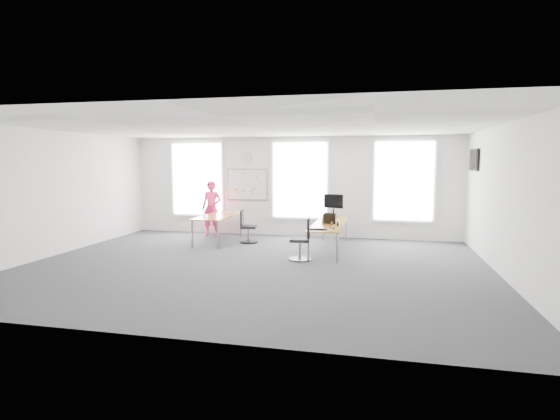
% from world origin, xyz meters
% --- Properties ---
extents(floor, '(10.00, 10.00, 0.00)m').
position_xyz_m(floor, '(0.00, 0.00, 0.00)').
color(floor, '#29292E').
rests_on(floor, ground).
extents(ceiling, '(10.00, 10.00, 0.00)m').
position_xyz_m(ceiling, '(0.00, 0.00, 3.00)').
color(ceiling, white).
rests_on(ceiling, ground).
extents(wall_back, '(10.00, 0.00, 10.00)m').
position_xyz_m(wall_back, '(0.00, 4.00, 1.50)').
color(wall_back, white).
rests_on(wall_back, ground).
extents(wall_front, '(10.00, 0.00, 10.00)m').
position_xyz_m(wall_front, '(0.00, -4.00, 1.50)').
color(wall_front, white).
rests_on(wall_front, ground).
extents(wall_left, '(0.00, 10.00, 10.00)m').
position_xyz_m(wall_left, '(-5.00, 0.00, 1.50)').
color(wall_left, white).
rests_on(wall_left, ground).
extents(wall_right, '(0.00, 10.00, 10.00)m').
position_xyz_m(wall_right, '(5.00, 0.00, 1.50)').
color(wall_right, white).
rests_on(wall_right, ground).
extents(window_left, '(1.60, 0.06, 2.20)m').
position_xyz_m(window_left, '(-3.00, 3.97, 1.70)').
color(window_left, silver).
rests_on(window_left, wall_back).
extents(window_mid, '(1.60, 0.06, 2.20)m').
position_xyz_m(window_mid, '(0.30, 3.97, 1.70)').
color(window_mid, silver).
rests_on(window_mid, wall_back).
extents(window_right, '(1.60, 0.06, 2.20)m').
position_xyz_m(window_right, '(3.30, 3.97, 1.70)').
color(window_right, silver).
rests_on(window_right, wall_back).
extents(desk_right, '(0.77, 2.88, 0.70)m').
position_xyz_m(desk_right, '(1.40, 2.06, 0.66)').
color(desk_right, '#B2762F').
rests_on(desk_right, ground).
extents(desk_left, '(0.83, 2.07, 0.76)m').
position_xyz_m(desk_left, '(-1.79, 2.56, 0.69)').
color(desk_left, '#B2762F').
rests_on(desk_left, ground).
extents(chair_right, '(0.52, 0.52, 0.97)m').
position_xyz_m(chair_right, '(0.92, 0.80, 0.43)').
color(chair_right, black).
rests_on(chair_right, ground).
extents(chair_left, '(0.49, 0.49, 0.92)m').
position_xyz_m(chair_left, '(-0.95, 2.59, 0.40)').
color(chair_left, black).
rests_on(chair_left, ground).
extents(person, '(0.64, 0.44, 1.68)m').
position_xyz_m(person, '(-2.35, 3.51, 0.84)').
color(person, '#E5245C').
rests_on(person, ground).
extents(whiteboard, '(1.20, 0.03, 0.90)m').
position_xyz_m(whiteboard, '(-1.35, 3.97, 1.55)').
color(whiteboard, silver).
rests_on(whiteboard, wall_back).
extents(wall_clock, '(0.30, 0.04, 0.30)m').
position_xyz_m(wall_clock, '(-1.35, 3.97, 2.35)').
color(wall_clock, gray).
rests_on(wall_clock, wall_back).
extents(tv, '(0.06, 0.90, 0.55)m').
position_xyz_m(tv, '(4.95, 3.00, 2.30)').
color(tv, black).
rests_on(tv, wall_right).
extents(keyboard, '(0.45, 0.23, 0.02)m').
position_xyz_m(keyboard, '(1.27, 0.90, 0.71)').
color(keyboard, black).
rests_on(keyboard, desk_right).
extents(mouse, '(0.09, 0.12, 0.04)m').
position_xyz_m(mouse, '(1.61, 1.09, 0.72)').
color(mouse, black).
rests_on(mouse, desk_right).
extents(lens_cap, '(0.08, 0.08, 0.01)m').
position_xyz_m(lens_cap, '(1.52, 1.26, 0.71)').
color(lens_cap, black).
rests_on(lens_cap, desk_right).
extents(headphones, '(0.19, 0.10, 0.11)m').
position_xyz_m(headphones, '(1.58, 1.59, 0.75)').
color(headphones, black).
rests_on(headphones, desk_right).
extents(laptop_sleeve, '(0.34, 0.26, 0.27)m').
position_xyz_m(laptop_sleeve, '(1.42, 1.91, 0.83)').
color(laptop_sleeve, black).
rests_on(laptop_sleeve, desk_right).
extents(paper_stack, '(0.36, 0.29, 0.12)m').
position_xyz_m(paper_stack, '(1.36, 2.22, 0.76)').
color(paper_stack, beige).
rests_on(paper_stack, desk_right).
extents(monitor, '(0.57, 0.25, 0.65)m').
position_xyz_m(monitor, '(1.39, 3.23, 1.09)').
color(monitor, black).
rests_on(monitor, desk_right).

